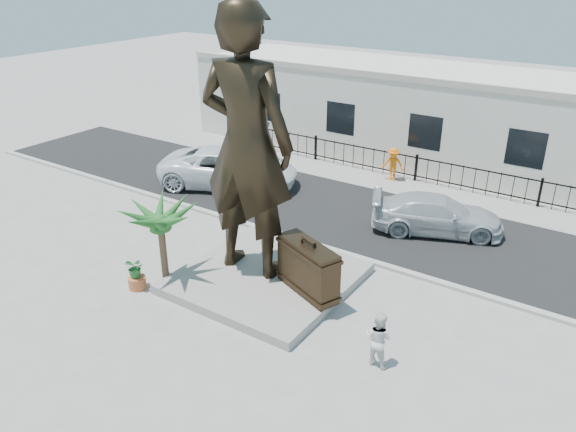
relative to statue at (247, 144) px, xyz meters
name	(u,v)px	position (x,y,z in m)	size (l,w,h in m)	color
ground	(251,308)	(1.22, -1.59, -4.51)	(100.00, 100.00, 0.00)	#9E9991
street	(370,216)	(1.22, 6.41, -4.51)	(40.00, 7.00, 0.01)	black
curb	(326,248)	(1.22, 2.91, -4.45)	(40.00, 0.25, 0.12)	#A5A399
far_sidewalk	(408,186)	(1.22, 10.41, -4.50)	(40.00, 2.50, 0.02)	#9E9991
plinth	(267,278)	(0.72, -0.09, -4.36)	(5.20, 5.20, 0.30)	gray
fence	(416,169)	(1.22, 11.21, -3.91)	(22.00, 0.10, 1.20)	black
building	(450,116)	(1.22, 15.41, -2.31)	(28.00, 7.00, 4.40)	silver
statue	(247,144)	(0.00, 0.00, 0.00)	(3.07, 2.02, 8.42)	black
suitcase	(308,268)	(2.36, -0.21, -3.41)	(2.26, 0.72, 1.60)	black
tourist	(378,339)	(5.45, -1.77, -3.75)	(0.74, 0.58, 1.52)	silver
car_white	(229,168)	(-5.67, 5.85, -3.63)	(2.88, 6.24, 1.73)	white
car_silver	(437,215)	(3.96, 6.52, -3.79)	(2.00, 4.92, 1.43)	#BABEC0
worker	(393,164)	(0.28, 10.67, -3.70)	(1.02, 0.59, 1.58)	orange
palm_tree	(167,283)	(-1.96, -1.95, -4.51)	(1.80, 1.80, 3.20)	#1F551F
planter	(137,283)	(-2.49, -2.69, -4.31)	(0.56, 0.56, 0.40)	#B75D30
shrub	(135,268)	(-2.49, -2.69, -3.77)	(0.61, 0.53, 0.68)	#1E5E28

